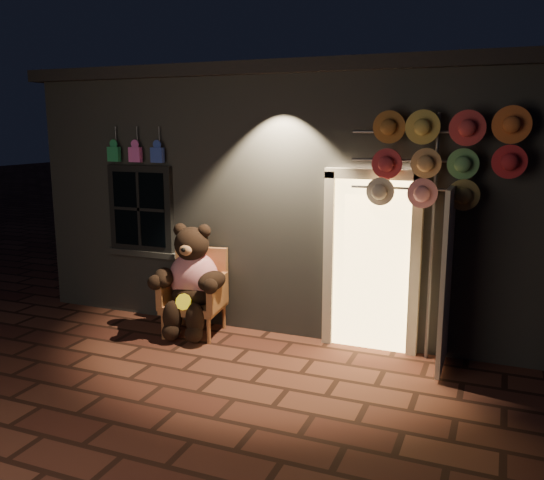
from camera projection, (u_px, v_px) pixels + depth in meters
The scene contains 5 objects.
ground at pixel (216, 376), 6.26m from camera, with size 60.00×60.00×0.00m, color brown.
shop_building at pixel (326, 184), 9.55m from camera, with size 7.30×5.95×3.51m.
wicker_armchair at pixel (196, 291), 7.54m from camera, with size 0.84×0.77×1.10m.
teddy_bear at pixel (191, 280), 7.38m from camera, with size 1.03×0.86×1.43m.
hat_rack at pixel (437, 161), 6.22m from camera, with size 1.82×0.22×2.85m.
Camera 1 is at (2.77, -5.20, 2.67)m, focal length 38.00 mm.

